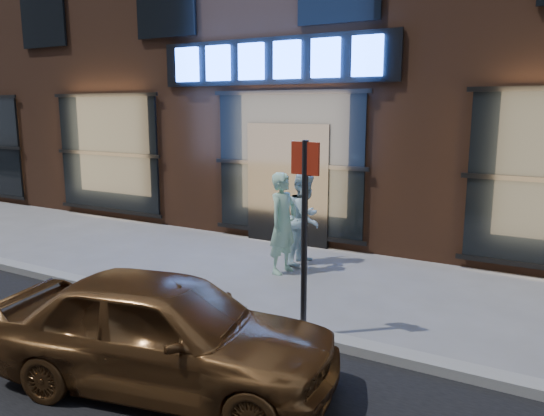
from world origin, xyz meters
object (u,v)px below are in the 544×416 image
Objects in this scene: man_bowtie at (283,223)px; gold_sedan at (165,331)px; sign_post at (305,221)px; man_cap at (305,219)px.

gold_sedan is at bearing -161.01° from man_bowtie.
man_bowtie is at bearing 133.18° from sign_post.
man_bowtie is 3.90m from gold_sedan.
gold_sedan is 1.45× the size of sign_post.
man_bowtie is 0.71× the size of sign_post.
man_cap is 4.52m from gold_sedan.
man_bowtie is 1.04× the size of man_cap.
man_bowtie is 0.49× the size of gold_sedan.
man_cap is at bearing 124.98° from sign_post.
sign_post is (1.33, -2.72, 0.62)m from man_cap.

